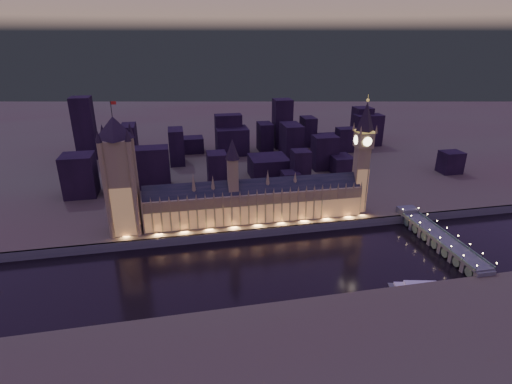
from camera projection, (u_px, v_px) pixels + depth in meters
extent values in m
plane|color=black|center=(264.00, 261.00, 321.02)|extent=(2000.00, 2000.00, 0.00)
cube|color=#523733|center=(207.00, 122.00, 791.93)|extent=(2000.00, 960.00, 8.00)
cube|color=#424A4F|center=(254.00, 233.00, 356.77)|extent=(2000.00, 2.50, 8.00)
cube|color=#88705C|center=(255.00, 205.00, 370.09)|extent=(200.21, 22.21, 28.00)
cube|color=tan|center=(257.00, 215.00, 362.65)|extent=(200.00, 0.50, 18.00)
cube|color=black|center=(255.00, 188.00, 363.72)|extent=(200.17, 18.48, 16.26)
cube|color=#88705C|center=(233.00, 176.00, 355.15)|extent=(9.00, 9.00, 32.00)
cone|color=black|center=(232.00, 149.00, 345.78)|extent=(13.00, 13.00, 18.00)
cube|color=#88705C|center=(143.00, 219.00, 341.96)|extent=(1.20, 1.20, 28.00)
cone|color=#88705C|center=(141.00, 201.00, 336.13)|extent=(2.00, 2.00, 6.00)
cube|color=#88705C|center=(152.00, 219.00, 343.38)|extent=(1.20, 1.20, 28.00)
cone|color=#88705C|center=(150.00, 200.00, 337.55)|extent=(2.00, 2.00, 6.00)
cube|color=#88705C|center=(161.00, 218.00, 344.80)|extent=(1.20, 1.20, 28.00)
cone|color=#88705C|center=(160.00, 200.00, 338.98)|extent=(2.00, 2.00, 6.00)
cube|color=#88705C|center=(170.00, 217.00, 346.23)|extent=(1.20, 1.20, 28.00)
cone|color=#88705C|center=(169.00, 199.00, 340.40)|extent=(2.00, 2.00, 6.00)
cube|color=#88705C|center=(179.00, 216.00, 347.65)|extent=(1.20, 1.20, 28.00)
cone|color=#88705C|center=(178.00, 198.00, 341.82)|extent=(2.00, 2.00, 6.00)
cube|color=#88705C|center=(188.00, 216.00, 349.07)|extent=(1.20, 1.20, 28.00)
cone|color=#88705C|center=(187.00, 198.00, 343.25)|extent=(2.00, 2.00, 6.00)
cube|color=#88705C|center=(197.00, 215.00, 350.50)|extent=(1.20, 1.20, 28.00)
cone|color=#88705C|center=(196.00, 197.00, 344.67)|extent=(2.00, 2.00, 6.00)
cube|color=#88705C|center=(206.00, 214.00, 351.92)|extent=(1.20, 1.20, 28.00)
cone|color=#88705C|center=(205.00, 196.00, 346.09)|extent=(2.00, 2.00, 6.00)
cube|color=#88705C|center=(215.00, 213.00, 353.34)|extent=(1.20, 1.20, 28.00)
cone|color=#88705C|center=(214.00, 195.00, 347.52)|extent=(2.00, 2.00, 6.00)
cube|color=#88705C|center=(223.00, 213.00, 354.76)|extent=(1.20, 1.20, 28.00)
cone|color=#88705C|center=(223.00, 195.00, 348.94)|extent=(2.00, 2.00, 6.00)
cube|color=#88705C|center=(232.00, 212.00, 356.19)|extent=(1.20, 1.20, 28.00)
cone|color=#88705C|center=(231.00, 194.00, 350.36)|extent=(2.00, 2.00, 6.00)
cube|color=#88705C|center=(240.00, 211.00, 357.61)|extent=(1.20, 1.20, 28.00)
cone|color=#88705C|center=(240.00, 193.00, 351.79)|extent=(2.00, 2.00, 6.00)
cube|color=#88705C|center=(249.00, 211.00, 359.03)|extent=(1.20, 1.20, 28.00)
cone|color=#88705C|center=(249.00, 193.00, 353.21)|extent=(2.00, 2.00, 6.00)
cube|color=#88705C|center=(257.00, 210.00, 360.46)|extent=(1.20, 1.20, 28.00)
cone|color=#88705C|center=(257.00, 192.00, 354.63)|extent=(2.00, 2.00, 6.00)
cube|color=#88705C|center=(265.00, 209.00, 361.88)|extent=(1.20, 1.20, 28.00)
cone|color=#88705C|center=(265.00, 192.00, 356.06)|extent=(2.00, 2.00, 6.00)
cube|color=#88705C|center=(274.00, 208.00, 363.30)|extent=(1.20, 1.20, 28.00)
cone|color=#88705C|center=(274.00, 191.00, 357.48)|extent=(2.00, 2.00, 6.00)
cube|color=#88705C|center=(282.00, 208.00, 364.73)|extent=(1.20, 1.20, 28.00)
cone|color=#88705C|center=(282.00, 190.00, 358.90)|extent=(2.00, 2.00, 6.00)
cube|color=#88705C|center=(290.00, 207.00, 366.15)|extent=(1.20, 1.20, 28.00)
cone|color=#88705C|center=(290.00, 190.00, 360.32)|extent=(2.00, 2.00, 6.00)
cube|color=#88705C|center=(298.00, 206.00, 367.57)|extent=(1.20, 1.20, 28.00)
cone|color=#88705C|center=(298.00, 189.00, 361.75)|extent=(2.00, 2.00, 6.00)
cube|color=#88705C|center=(306.00, 206.00, 369.00)|extent=(1.20, 1.20, 28.00)
cone|color=#88705C|center=(307.00, 188.00, 363.17)|extent=(2.00, 2.00, 6.00)
cube|color=#88705C|center=(314.00, 205.00, 370.42)|extent=(1.20, 1.20, 28.00)
cone|color=#88705C|center=(315.00, 188.00, 364.59)|extent=(2.00, 2.00, 6.00)
cube|color=#88705C|center=(322.00, 204.00, 371.84)|extent=(1.20, 1.20, 28.00)
cone|color=#88705C|center=(323.00, 187.00, 366.02)|extent=(2.00, 2.00, 6.00)
cube|color=#88705C|center=(329.00, 204.00, 373.27)|extent=(1.20, 1.20, 28.00)
cone|color=#88705C|center=(331.00, 187.00, 367.44)|extent=(2.00, 2.00, 6.00)
cube|color=#88705C|center=(337.00, 203.00, 374.69)|extent=(1.20, 1.20, 28.00)
cone|color=#88705C|center=(338.00, 186.00, 368.86)|extent=(2.00, 2.00, 6.00)
cube|color=#88705C|center=(345.00, 202.00, 376.11)|extent=(1.20, 1.20, 28.00)
cone|color=#88705C|center=(346.00, 185.00, 370.29)|extent=(2.00, 2.00, 6.00)
cube|color=#88705C|center=(353.00, 202.00, 377.54)|extent=(1.20, 1.20, 28.00)
cone|color=#88705C|center=(354.00, 185.00, 371.71)|extent=(2.00, 2.00, 6.00)
cube|color=#88705C|center=(360.00, 201.00, 378.96)|extent=(1.20, 1.20, 28.00)
cone|color=#88705C|center=(362.00, 184.00, 373.13)|extent=(2.00, 2.00, 6.00)
cone|color=#88705C|center=(193.00, 182.00, 349.79)|extent=(4.40, 4.40, 18.00)
cone|color=#88705C|center=(213.00, 183.00, 353.69)|extent=(4.40, 4.40, 14.00)
cone|color=#88705C|center=(268.00, 178.00, 362.56)|extent=(4.40, 4.40, 16.00)
cone|color=#88705C|center=(295.00, 178.00, 368.12)|extent=(4.40, 4.40, 12.00)
cube|color=#88705C|center=(122.00, 186.00, 338.40)|extent=(22.11, 22.11, 83.26)
cube|color=tan|center=(123.00, 213.00, 335.58)|extent=(22.00, 0.50, 44.00)
cone|color=black|center=(114.00, 128.00, 319.42)|extent=(31.68, 31.68, 18.00)
cylinder|color=black|center=(111.00, 109.00, 313.80)|extent=(0.50, 0.50, 12.00)
cube|color=red|center=(113.00, 103.00, 312.52)|extent=(4.00, 0.15, 2.50)
cylinder|color=#88705C|center=(106.00, 192.00, 326.37)|extent=(4.40, 4.40, 83.26)
cone|color=black|center=(98.00, 136.00, 308.89)|extent=(5.20, 5.20, 10.00)
cylinder|color=#88705C|center=(110.00, 183.00, 346.35)|extent=(4.40, 4.40, 83.26)
cone|color=black|center=(102.00, 130.00, 328.88)|extent=(5.20, 5.20, 10.00)
cylinder|color=#88705C|center=(134.00, 190.00, 330.44)|extent=(4.40, 4.40, 83.26)
cone|color=black|center=(127.00, 135.00, 312.96)|extent=(5.20, 5.20, 10.00)
cylinder|color=#88705C|center=(136.00, 181.00, 350.42)|extent=(4.40, 4.40, 83.26)
cone|color=black|center=(130.00, 129.00, 332.95)|extent=(5.20, 5.20, 10.00)
cube|color=#88705C|center=(360.00, 179.00, 382.34)|extent=(13.10, 13.10, 63.99)
cube|color=tan|center=(361.00, 191.00, 380.45)|extent=(12.00, 0.50, 44.00)
cube|color=#88705C|center=(364.00, 140.00, 367.67)|extent=(15.00, 15.00, 14.32)
cube|color=#F2C64C|center=(365.00, 131.00, 364.76)|extent=(15.75, 15.75, 1.20)
cone|color=black|center=(366.00, 116.00, 359.67)|extent=(18.00, 18.00, 26.00)
sphere|color=#F2C64C|center=(368.00, 100.00, 354.23)|extent=(2.80, 2.80, 2.80)
cylinder|color=#F2C64C|center=(368.00, 97.00, 353.29)|extent=(0.40, 0.40, 5.00)
cylinder|color=#FFF2BF|center=(368.00, 142.00, 360.63)|extent=(8.40, 0.50, 8.40)
cylinder|color=#FFF2BF|center=(360.00, 138.00, 374.71)|extent=(8.40, 0.50, 8.40)
cylinder|color=#FFF2BF|center=(356.00, 140.00, 366.24)|extent=(0.50, 8.40, 8.40)
cylinder|color=#FFF2BF|center=(372.00, 139.00, 369.10)|extent=(0.50, 8.40, 8.40)
cone|color=#88705C|center=(361.00, 130.00, 355.29)|extent=(2.60, 2.60, 8.00)
cone|color=#88705C|center=(354.00, 126.00, 368.91)|extent=(2.60, 2.60, 8.00)
cone|color=#88705C|center=(377.00, 129.00, 358.06)|extent=(2.60, 2.60, 8.00)
cone|color=#88705C|center=(369.00, 125.00, 371.69)|extent=(2.60, 2.60, 8.00)
cube|color=#424A4F|center=(443.00, 238.00, 336.63)|extent=(17.40, 100.00, 1.60)
cube|color=#406353|center=(434.00, 238.00, 334.57)|extent=(0.80, 100.00, 1.60)
cube|color=#406353|center=(452.00, 236.00, 337.64)|extent=(0.80, 100.00, 1.60)
cube|color=#424A4F|center=(407.00, 212.00, 386.88)|extent=(17.40, 12.00, 9.50)
cube|color=#424A4F|center=(484.00, 277.00, 293.14)|extent=(15.66, 4.00, 9.50)
cylinder|color=black|center=(476.00, 268.00, 288.47)|extent=(0.30, 0.30, 4.40)
sphere|color=#FFD88C|center=(477.00, 266.00, 287.61)|extent=(1.00, 1.00, 1.00)
cylinder|color=black|center=(496.00, 266.00, 291.54)|extent=(0.30, 0.30, 4.40)
sphere|color=#FFD88C|center=(497.00, 263.00, 290.68)|extent=(1.00, 1.00, 1.00)
cube|color=#424A4F|center=(470.00, 266.00, 306.12)|extent=(15.66, 4.00, 9.50)
cylinder|color=black|center=(463.00, 258.00, 301.45)|extent=(0.30, 0.30, 4.40)
sphere|color=#FFD88C|center=(464.00, 255.00, 300.59)|extent=(1.00, 1.00, 1.00)
cylinder|color=black|center=(482.00, 256.00, 304.52)|extent=(0.30, 0.30, 4.40)
sphere|color=#FFD88C|center=(483.00, 253.00, 303.66)|extent=(1.00, 1.00, 1.00)
cube|color=#424A4F|center=(458.00, 257.00, 319.09)|extent=(15.66, 4.00, 9.50)
cylinder|color=black|center=(451.00, 249.00, 314.43)|extent=(0.30, 0.30, 4.40)
sphere|color=#FFD88C|center=(451.00, 246.00, 313.57)|extent=(1.00, 1.00, 1.00)
cylinder|color=black|center=(469.00, 247.00, 317.50)|extent=(0.30, 0.30, 4.40)
sphere|color=#FFD88C|center=(470.00, 244.00, 316.64)|extent=(1.00, 1.00, 1.00)
cube|color=#424A4F|center=(447.00, 248.00, 332.07)|extent=(15.66, 4.00, 9.50)
cylinder|color=black|center=(440.00, 240.00, 327.41)|extent=(0.30, 0.30, 4.40)
sphere|color=#FFD88C|center=(440.00, 238.00, 326.55)|extent=(1.00, 1.00, 1.00)
cylinder|color=black|center=(458.00, 238.00, 330.48)|extent=(0.30, 0.30, 4.40)
sphere|color=#FFD88C|center=(458.00, 236.00, 329.62)|extent=(1.00, 1.00, 1.00)
cube|color=#424A4F|center=(436.00, 240.00, 345.05)|extent=(15.66, 4.00, 9.50)
cylinder|color=black|center=(429.00, 232.00, 340.39)|extent=(0.30, 0.30, 4.40)
sphere|color=#FFD88C|center=(430.00, 230.00, 339.53)|extent=(1.00, 1.00, 1.00)
cylinder|color=black|center=(447.00, 230.00, 343.46)|extent=(0.30, 0.30, 4.40)
sphere|color=#FFD88C|center=(447.00, 228.00, 342.60)|extent=(1.00, 1.00, 1.00)
cube|color=#424A4F|center=(427.00, 232.00, 358.03)|extent=(15.66, 4.00, 9.50)
cylinder|color=black|center=(420.00, 225.00, 353.37)|extent=(0.30, 0.30, 4.40)
sphere|color=#FFD88C|center=(420.00, 222.00, 352.50)|extent=(1.00, 1.00, 1.00)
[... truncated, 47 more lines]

